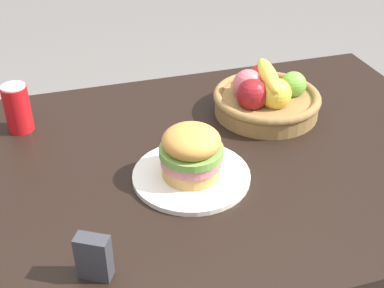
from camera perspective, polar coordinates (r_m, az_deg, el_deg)
dining_table at (r=1.28m, az=0.18°, el=-5.49°), size 1.40×0.90×0.75m
plate at (r=1.16m, az=-0.07°, el=-3.53°), size 0.27×0.27×0.01m
sandwich at (r=1.12m, az=-0.07°, el=-0.86°), size 0.14×0.14×0.12m
soda_can at (r=1.38m, az=-18.81°, el=3.79°), size 0.07×0.07×0.13m
fruit_basket at (r=1.40m, az=8.19°, el=5.19°), size 0.29×0.29×0.14m
napkin_holder at (r=0.93m, az=-10.84°, el=-12.24°), size 0.07×0.06×0.09m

